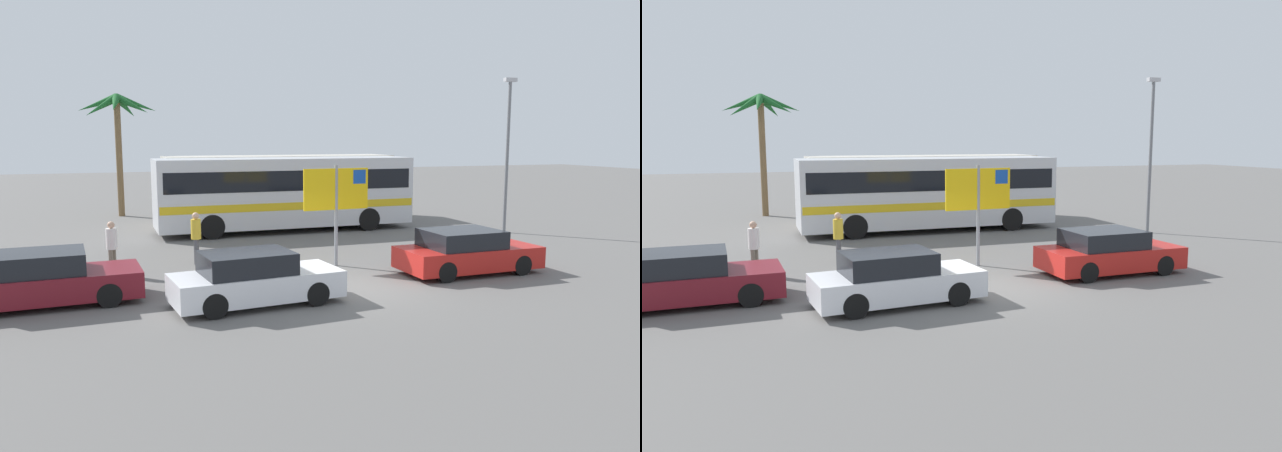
# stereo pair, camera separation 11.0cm
# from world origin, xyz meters

# --- Properties ---
(ground) EXTENTS (120.00, 120.00, 0.00)m
(ground) POSITION_xyz_m (0.00, 0.00, 0.00)
(ground) COLOR #605E5B
(bus_front_coach) EXTENTS (11.07, 2.72, 3.17)m
(bus_front_coach) POSITION_xyz_m (1.38, 10.48, 1.78)
(bus_front_coach) COLOR silver
(bus_front_coach) RESTS_ON ground
(bus_rear_coach) EXTENTS (11.07, 2.72, 3.17)m
(bus_rear_coach) POSITION_xyz_m (2.10, 13.79, 1.78)
(bus_rear_coach) COLOR silver
(bus_rear_coach) RESTS_ON ground
(ferry_sign) EXTENTS (2.20, 0.19, 3.20)m
(ferry_sign) POSITION_xyz_m (0.81, 2.82, 2.33)
(ferry_sign) COLOR gray
(ferry_sign) RESTS_ON ground
(car_red) EXTENTS (4.25, 1.99, 1.32)m
(car_red) POSITION_xyz_m (4.06, 0.49, 0.64)
(car_red) COLOR red
(car_red) RESTS_ON ground
(car_maroon) EXTENTS (4.44, 2.08, 1.32)m
(car_maroon) POSITION_xyz_m (-7.59, 0.92, 0.64)
(car_maroon) COLOR maroon
(car_maroon) RESTS_ON ground
(car_white) EXTENTS (4.25, 2.07, 1.32)m
(car_white) POSITION_xyz_m (-2.80, -0.80, 0.63)
(car_white) COLOR silver
(car_white) RESTS_ON ground
(pedestrian_by_bus) EXTENTS (0.32, 0.32, 1.61)m
(pedestrian_by_bus) POSITION_xyz_m (-5.97, 3.81, 0.94)
(pedestrian_by_bus) COLOR #706656
(pedestrian_by_bus) RESTS_ON ground
(pedestrian_near_sign) EXTENTS (0.32, 0.32, 1.68)m
(pedestrian_near_sign) POSITION_xyz_m (-3.38, 4.60, 0.99)
(pedestrian_near_sign) COLOR #4C4C51
(pedestrian_near_sign) RESTS_ON ground
(lamp_post_left_side) EXTENTS (0.56, 0.20, 6.51)m
(lamp_post_left_side) POSITION_xyz_m (10.05, 6.71, 3.58)
(lamp_post_left_side) COLOR slate
(lamp_post_left_side) RESTS_ON ground
(palm_tree_seaside) EXTENTS (3.99, 3.90, 6.26)m
(palm_tree_seaside) POSITION_xyz_m (-5.17, 18.18, 5.17)
(palm_tree_seaside) COLOR brown
(palm_tree_seaside) RESTS_ON ground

